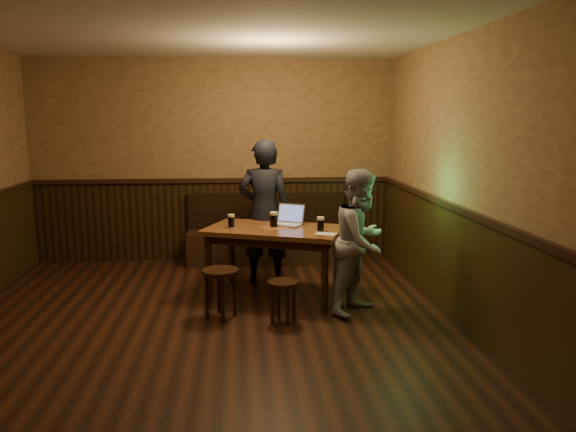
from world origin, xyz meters
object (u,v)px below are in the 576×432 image
(stool_right, at_px, (283,289))
(person_grey, at_px, (361,242))
(laptop, at_px, (289,219))
(bench, at_px, (267,240))
(pint_right, at_px, (321,224))
(pint_left, at_px, (231,221))
(person_suit, at_px, (264,212))
(pub_table, at_px, (274,237))
(pint_mid, at_px, (274,220))
(stool_left, at_px, (220,279))

(stool_right, xyz_separation_m, person_grey, (0.82, 0.24, 0.41))
(stool_right, height_order, laptop, laptop)
(bench, bearing_deg, pint_right, -75.09)
(pint_left, bearing_deg, person_suit, 52.69)
(pub_table, relative_size, pint_mid, 9.68)
(pint_mid, relative_size, pint_right, 1.09)
(stool_left, bearing_deg, pint_left, 81.10)
(pint_mid, bearing_deg, person_grey, -35.76)
(stool_right, distance_m, laptop, 1.12)
(stool_left, bearing_deg, person_grey, 2.14)
(person_grey, bearing_deg, pint_mid, 95.26)
(pint_mid, xyz_separation_m, person_suit, (-0.08, 0.54, -0.00))
(pint_right, relative_size, person_suit, 0.09)
(bench, xyz_separation_m, stool_right, (0.03, -2.38, 0.02))
(pint_left, distance_m, person_suit, 0.65)
(pint_left, relative_size, person_suit, 0.09)
(pint_mid, bearing_deg, pint_right, -30.16)
(pub_table, height_order, person_suit, person_suit)
(pint_mid, distance_m, laptop, 0.23)
(pub_table, xyz_separation_m, laptop, (0.18, 0.18, 0.16))
(pint_right, xyz_separation_m, laptop, (-0.31, 0.42, -0.02))
(pint_right, distance_m, person_suit, 1.00)
(stool_right, height_order, pint_left, pint_left)
(stool_right, relative_size, pint_right, 2.61)
(pint_right, relative_size, laptop, 0.39)
(stool_right, bearing_deg, laptop, 81.73)
(laptop, height_order, person_grey, person_grey)
(pub_table, height_order, pint_right, pint_right)
(pub_table, distance_m, stool_left, 0.91)
(laptop, bearing_deg, stool_left, -103.04)
(pint_left, distance_m, pint_mid, 0.47)
(stool_left, relative_size, person_suit, 0.29)
(pub_table, distance_m, pint_mid, 0.20)
(stool_right, height_order, person_suit, person_suit)
(pub_table, height_order, person_grey, person_grey)
(pint_right, relative_size, person_grey, 0.11)
(stool_right, bearing_deg, bench, 90.77)
(stool_right, relative_size, person_suit, 0.24)
(pint_right, bearing_deg, pint_mid, 149.84)
(stool_left, relative_size, pint_left, 3.32)
(stool_right, distance_m, person_suit, 1.50)
(bench, xyz_separation_m, pint_right, (0.48, -1.81, 0.56))
(stool_left, relative_size, pint_mid, 2.88)
(pint_right, bearing_deg, person_grey, -42.06)
(bench, height_order, pub_table, bench)
(stool_right, relative_size, person_grey, 0.28)
(pint_left, xyz_separation_m, pint_mid, (0.47, -0.02, 0.01))
(pub_table, bearing_deg, bench, 111.51)
(stool_left, distance_m, laptop, 1.20)
(person_suit, xyz_separation_m, person_grey, (0.93, -1.16, -0.13))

